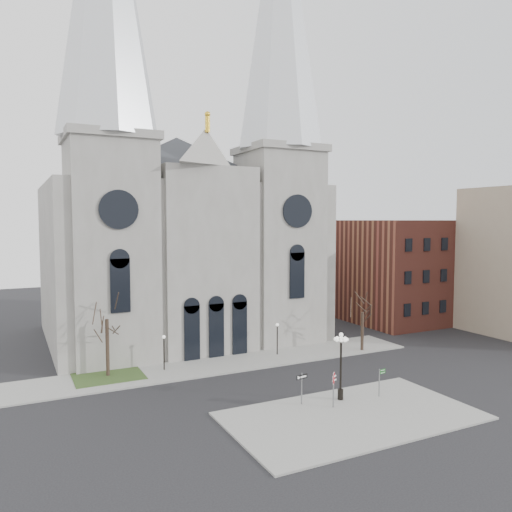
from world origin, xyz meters
name	(u,v)px	position (x,y,z in m)	size (l,w,h in m)	color
ground	(281,401)	(0.00, 0.00, 0.00)	(160.00, 160.00, 0.00)	black
sidewalk_near	(352,416)	(3.00, -5.00, 0.07)	(18.00, 10.00, 0.14)	gray
sidewalk_far	(226,364)	(0.00, 11.00, 0.07)	(40.00, 6.00, 0.14)	gray
grass_patch	(108,376)	(-11.00, 12.00, 0.09)	(6.00, 5.00, 0.18)	#2B451D
cathedral	(185,182)	(0.00, 22.86, 18.48)	(33.00, 26.66, 54.00)	gray
bg_building_brick	(389,269)	(30.00, 22.00, 7.00)	(14.00, 18.00, 14.00)	brown
tree_left	(107,316)	(-11.00, 12.00, 5.58)	(3.20, 3.20, 7.50)	black
tree_right	(363,310)	(15.00, 9.00, 4.47)	(3.20, 3.20, 6.00)	black
ped_lamp_left	(164,347)	(-6.00, 11.50, 2.33)	(0.32, 0.32, 3.26)	black
ped_lamp_right	(277,333)	(6.00, 11.50, 2.33)	(0.32, 0.32, 3.26)	black
stop_sign	(333,382)	(2.65, -3.20, 2.05)	(0.91, 0.40, 2.70)	slate
globe_lamp	(341,358)	(4.10, -2.10, 3.45)	(1.27, 1.27, 5.26)	black
one_way_sign	(302,383)	(0.88, -1.59, 1.74)	(1.04, 0.21, 2.40)	slate
street_name_sign	(380,380)	(7.32, -2.88, 1.44)	(0.70, 0.17, 2.20)	slate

